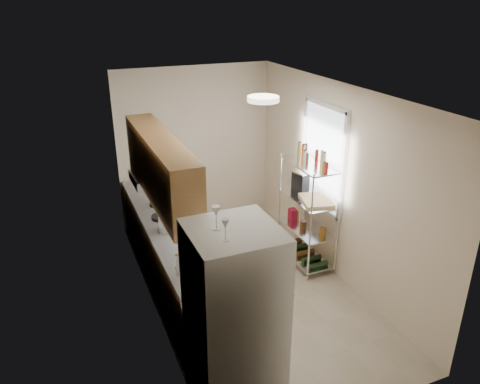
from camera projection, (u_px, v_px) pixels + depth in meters
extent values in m
cube|color=#AB9D8A|center=(250.00, 288.00, 6.19)|extent=(2.50, 4.40, 0.01)
cube|color=white|center=(252.00, 91.00, 5.17)|extent=(2.50, 4.40, 0.01)
cube|color=beige|center=(195.00, 147.00, 7.55)|extent=(2.50, 0.01, 2.60)
cube|color=beige|center=(360.00, 299.00, 3.81)|extent=(2.50, 0.01, 2.60)
cube|color=beige|center=(148.00, 216.00, 5.23)|extent=(0.01, 4.40, 2.60)
cube|color=beige|center=(338.00, 183.00, 6.13)|extent=(0.01, 4.40, 2.60)
cube|color=#B57D4D|center=(172.00, 258.00, 6.07)|extent=(0.60, 3.48, 0.86)
cube|color=gray|center=(171.00, 227.00, 5.90)|extent=(0.63, 3.51, 0.04)
cube|color=#B7BABC|center=(196.00, 274.00, 4.92)|extent=(0.52, 0.44, 0.04)
cube|color=#B7BABC|center=(166.00, 211.00, 7.31)|extent=(0.01, 0.55, 0.72)
cube|color=#B57D4D|center=(161.00, 168.00, 5.19)|extent=(0.33, 2.20, 0.72)
cube|color=#B7BABC|center=(152.00, 178.00, 6.05)|extent=(0.50, 0.60, 0.12)
cube|color=white|center=(323.00, 158.00, 6.31)|extent=(0.06, 1.00, 1.46)
cube|color=silver|center=(305.00, 256.00, 6.76)|extent=(0.45, 0.90, 0.02)
cube|color=silver|center=(307.00, 228.00, 6.58)|extent=(0.45, 0.90, 0.02)
cube|color=silver|center=(308.00, 199.00, 6.41)|extent=(0.45, 0.90, 0.02)
cube|color=silver|center=(311.00, 164.00, 6.21)|extent=(0.45, 0.90, 0.02)
cylinder|color=silver|center=(310.00, 230.00, 6.05)|extent=(0.02, 0.02, 1.55)
cylinder|color=silver|center=(280.00, 204.00, 6.79)|extent=(0.02, 0.02, 1.55)
cylinder|color=silver|center=(338.00, 224.00, 6.20)|extent=(0.02, 0.02, 1.55)
cylinder|color=silver|center=(305.00, 199.00, 6.94)|extent=(0.02, 0.02, 1.55)
cylinder|color=white|center=(263.00, 99.00, 4.93)|extent=(0.34, 0.34, 0.05)
cube|color=silver|center=(234.00, 321.00, 4.15)|extent=(0.75, 0.75, 1.83)
cylinder|color=silver|center=(168.00, 223.00, 5.74)|extent=(0.24, 0.24, 0.19)
cylinder|color=black|center=(161.00, 217.00, 6.06)|extent=(0.29, 0.29, 0.04)
cylinder|color=black|center=(158.00, 204.00, 6.44)|extent=(0.30, 0.30, 0.05)
cube|color=tan|center=(316.00, 200.00, 6.29)|extent=(0.49, 0.57, 0.03)
cube|color=black|center=(300.00, 180.00, 6.65)|extent=(0.20, 0.25, 0.26)
cube|color=maroon|center=(293.00, 214.00, 6.80)|extent=(0.11, 0.14, 0.15)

